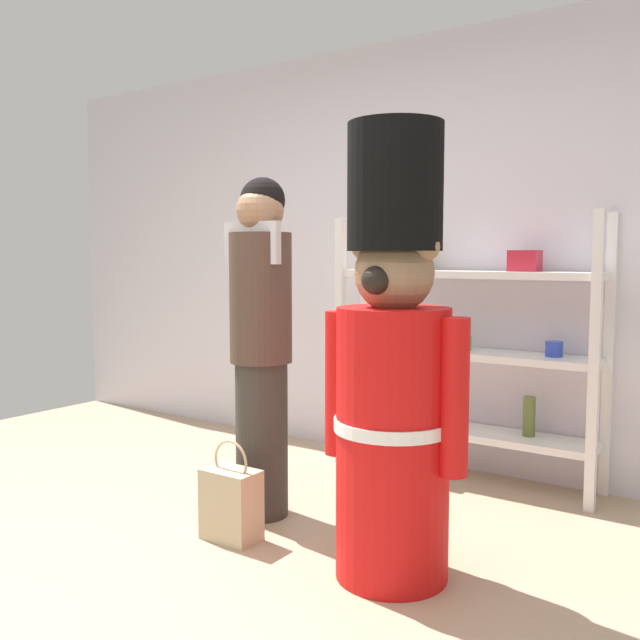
% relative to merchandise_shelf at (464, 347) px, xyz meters
% --- Properties ---
extents(ground_plane, '(6.40, 6.40, 0.00)m').
position_rel_merchandise_shelf_xyz_m(ground_plane, '(-0.33, -1.98, -0.76)').
color(ground_plane, tan).
extents(back_wall, '(6.40, 0.12, 2.60)m').
position_rel_merchandise_shelf_xyz_m(back_wall, '(-0.33, 0.22, 0.54)').
color(back_wall, silver).
rests_on(back_wall, ground_plane).
extents(merchandise_shelf, '(1.55, 0.35, 1.51)m').
position_rel_merchandise_shelf_xyz_m(merchandise_shelf, '(0.00, 0.00, 0.00)').
color(merchandise_shelf, white).
rests_on(merchandise_shelf, ground_plane).
extents(teddy_bear_guard, '(0.62, 0.46, 1.78)m').
position_rel_merchandise_shelf_xyz_m(teddy_bear_guard, '(0.28, -1.35, 0.05)').
color(teddy_bear_guard, red).
rests_on(teddy_bear_guard, ground_plane).
extents(person_shopper, '(0.32, 0.30, 1.65)m').
position_rel_merchandise_shelf_xyz_m(person_shopper, '(-0.57, -1.12, 0.13)').
color(person_shopper, '#38332D').
rests_on(person_shopper, ground_plane).
extents(shopping_bag, '(0.26, 0.16, 0.46)m').
position_rel_merchandise_shelf_xyz_m(shopping_bag, '(-0.49, -1.44, -0.59)').
color(shopping_bag, '#C1AD89').
rests_on(shopping_bag, ground_plane).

